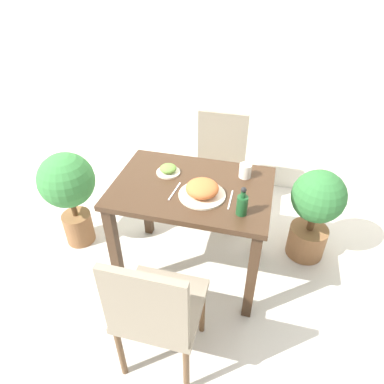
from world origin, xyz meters
name	(u,v)px	position (x,y,z in m)	size (l,w,h in m)	color
ground_plane	(192,267)	(0.00, 0.00, 0.00)	(16.00, 16.00, 0.00)	beige
wall_back	(231,43)	(0.00, 1.24, 1.30)	(8.00, 0.05, 2.60)	white
dining_table	(192,202)	(0.00, 0.00, 0.61)	(0.98, 0.68, 0.74)	#3D2819
chair_near	(156,310)	(0.01, -0.74, 0.50)	(0.42, 0.42, 0.89)	gray
chair_far	(219,163)	(0.05, 0.69, 0.50)	(0.42, 0.42, 0.89)	gray
food_plate	(202,190)	(0.08, -0.09, 0.79)	(0.28, 0.28, 0.10)	beige
side_plate	(168,170)	(-0.18, 0.10, 0.77)	(0.15, 0.15, 0.06)	beige
drink_cup	(245,171)	(0.30, 0.18, 0.79)	(0.08, 0.08, 0.09)	silver
sauce_bottle	(242,204)	(0.33, -0.19, 0.81)	(0.06, 0.06, 0.18)	#194C23
fork_utensil	(175,191)	(-0.09, -0.09, 0.75)	(0.03, 0.19, 0.00)	silver
spoon_utensil	(230,200)	(0.25, -0.09, 0.75)	(0.01, 0.18, 0.00)	silver
potted_plant_left	(69,189)	(-0.94, 0.06, 0.51)	(0.40, 0.40, 0.78)	brown
potted_plant_right	(315,209)	(0.81, 0.36, 0.43)	(0.37, 0.37, 0.73)	brown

